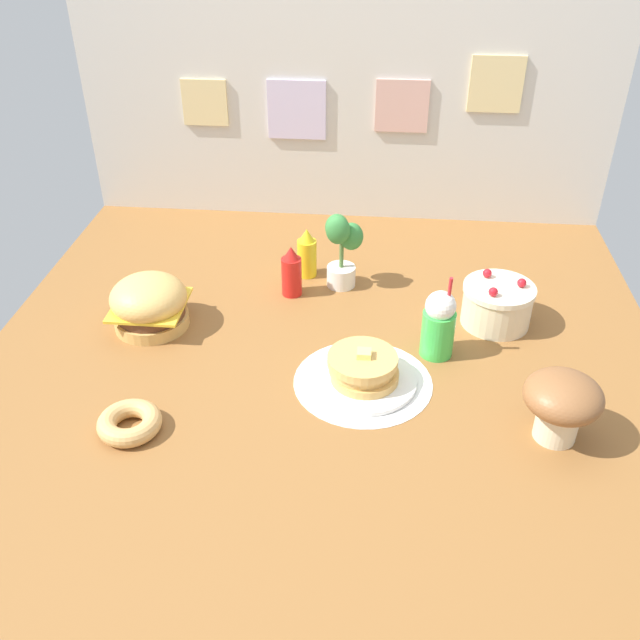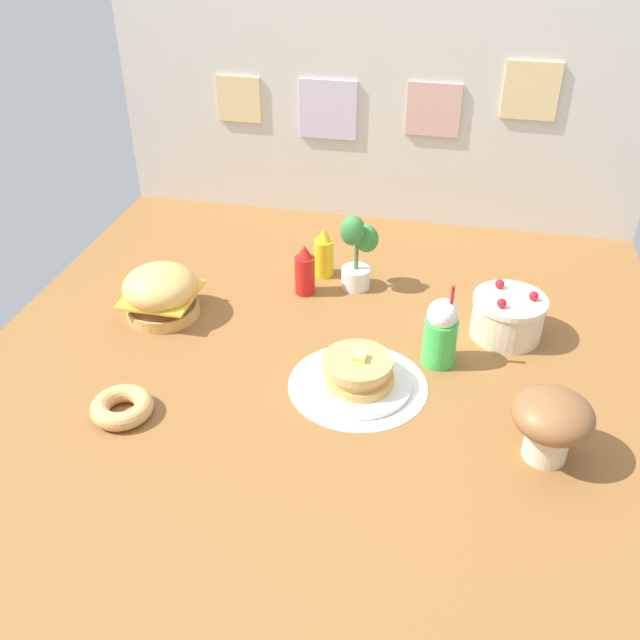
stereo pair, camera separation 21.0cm
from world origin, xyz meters
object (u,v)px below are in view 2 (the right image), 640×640
(donut_pink_glaze, at_px, (122,407))
(potted_plant, at_px, (357,249))
(burger, at_px, (161,293))
(ketchup_bottle, at_px, (305,271))
(mushroom_stool, at_px, (552,420))
(layer_cake, at_px, (508,316))
(cream_soda_cup, at_px, (441,332))
(mustard_bottle, at_px, (324,254))
(pancake_stack, at_px, (358,374))

(donut_pink_glaze, bearing_deg, potted_plant, 57.68)
(burger, height_order, donut_pink_glaze, burger)
(ketchup_bottle, height_order, mushroom_stool, mushroom_stool)
(potted_plant, bearing_deg, layer_cake, -20.55)
(burger, height_order, ketchup_bottle, ketchup_bottle)
(burger, distance_m, cream_soda_cup, 0.93)
(layer_cake, xyz_separation_m, potted_plant, (-0.53, 0.20, 0.08))
(potted_plant, height_order, mushroom_stool, potted_plant)
(mustard_bottle, height_order, mushroom_stool, mushroom_stool)
(potted_plant, bearing_deg, ketchup_bottle, -155.95)
(burger, distance_m, mushroom_stool, 1.30)
(pancake_stack, height_order, mustard_bottle, mustard_bottle)
(pancake_stack, bearing_deg, burger, 161.41)
(donut_pink_glaze, relative_size, potted_plant, 0.61)
(donut_pink_glaze, bearing_deg, layer_cake, 30.78)
(pancake_stack, xyz_separation_m, cream_soda_cup, (0.22, 0.17, 0.07))
(donut_pink_glaze, bearing_deg, cream_soda_cup, 27.14)
(layer_cake, bearing_deg, donut_pink_glaze, -149.22)
(ketchup_bottle, distance_m, mushroom_stool, 1.03)
(ketchup_bottle, bearing_deg, potted_plant, 24.05)
(burger, height_order, cream_soda_cup, cream_soda_cup)
(pancake_stack, height_order, cream_soda_cup, cream_soda_cup)
(pancake_stack, relative_size, layer_cake, 1.36)
(pancake_stack, bearing_deg, ketchup_bottle, 119.50)
(ketchup_bottle, bearing_deg, mustard_bottle, 74.05)
(ketchup_bottle, distance_m, potted_plant, 0.20)
(donut_pink_glaze, relative_size, mushroom_stool, 0.85)
(burger, xyz_separation_m, cream_soda_cup, (0.93, -0.07, 0.02))
(pancake_stack, xyz_separation_m, potted_plant, (-0.10, 0.55, 0.11))
(ketchup_bottle, xyz_separation_m, donut_pink_glaze, (-0.35, -0.74, -0.06))
(cream_soda_cup, height_order, donut_pink_glaze, cream_soda_cup)
(layer_cake, bearing_deg, mushroom_stool, -79.83)
(mustard_bottle, distance_m, potted_plant, 0.16)
(burger, height_order, pancake_stack, burger)
(ketchup_bottle, bearing_deg, mushroom_stool, -39.84)
(burger, relative_size, ketchup_bottle, 1.33)
(cream_soda_cup, bearing_deg, layer_cake, 43.23)
(burger, xyz_separation_m, mustard_bottle, (0.48, 0.38, 0.00))
(burger, height_order, potted_plant, potted_plant)
(mustard_bottle, xyz_separation_m, cream_soda_cup, (0.45, -0.45, 0.02))
(pancake_stack, xyz_separation_m, ketchup_bottle, (-0.27, 0.48, 0.04))
(pancake_stack, xyz_separation_m, mustard_bottle, (-0.23, 0.62, 0.04))
(cream_soda_cup, height_order, potted_plant, potted_plant)
(pancake_stack, distance_m, ketchup_bottle, 0.55)
(donut_pink_glaze, xyz_separation_m, mushroom_stool, (1.14, 0.08, 0.09))
(cream_soda_cup, distance_m, donut_pink_glaze, 0.95)
(cream_soda_cup, bearing_deg, ketchup_bottle, 147.66)
(potted_plant, bearing_deg, burger, -152.39)
(potted_plant, bearing_deg, donut_pink_glaze, -122.32)
(pancake_stack, relative_size, potted_plant, 1.11)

